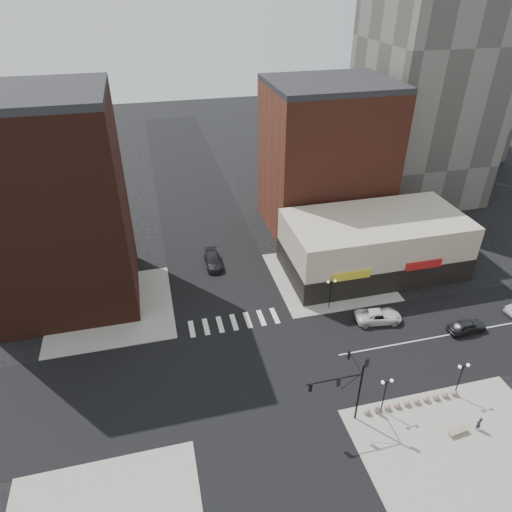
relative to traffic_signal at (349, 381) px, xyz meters
name	(u,v)px	position (x,y,z in m)	size (l,w,h in m)	color
ground	(250,372)	(-7.24, 7.83, -4.96)	(240.00, 240.00, 0.00)	black
road_ew	(250,371)	(-7.24, 7.83, -4.95)	(200.00, 14.00, 0.02)	black
road_ns	(250,371)	(-7.24, 7.83, -4.95)	(14.00, 200.00, 0.02)	black
sidewalk_nw	(111,308)	(-21.74, 22.33, -4.90)	(15.00, 15.00, 0.12)	gray
sidewalk_ne	(328,276)	(7.26, 22.33, -4.90)	(15.00, 15.00, 0.12)	gray
sidewalk_se	(465,454)	(8.76, -6.17, -4.90)	(18.00, 14.00, 0.12)	gray
building_nw	(54,209)	(-26.24, 26.33, 7.54)	(16.00, 15.00, 25.00)	#3B1B13
building_ne_midrise	(326,160)	(11.76, 37.33, 6.04)	(18.00, 15.00, 22.00)	maroon
building_ne_row	(373,249)	(13.76, 22.83, -1.66)	(24.20, 12.20, 8.00)	#BBAB94
traffic_signal	(349,381)	(0.00, 0.00, 0.00)	(5.59, 3.09, 7.77)	black
street_lamp_se_a	(386,388)	(3.76, -0.17, -1.67)	(1.22, 0.32, 4.16)	black
street_lamp_se_b	(462,372)	(11.76, -0.17, -1.67)	(1.22, 0.32, 4.16)	black
street_lamp_ne	(331,287)	(4.76, 15.83, -1.67)	(1.22, 0.32, 4.16)	black
bollard_row	(412,402)	(6.99, -0.17, -4.53)	(10.08, 0.63, 0.63)	#A0826E
white_suv	(379,316)	(9.60, 12.11, -4.19)	(2.56, 5.55, 1.54)	silver
dark_sedan_east	(467,326)	(18.76, 7.94, -4.17)	(1.86, 4.62, 1.57)	black
dark_sedan_north	(213,261)	(-7.69, 29.00, -4.17)	(2.21, 5.43, 1.57)	black
pedestrian	(479,424)	(11.38, -4.21, -4.07)	(0.57, 0.37, 1.55)	#29272C
stone_bench	(458,432)	(9.34, -4.17, -4.60)	(2.00, 0.78, 0.45)	gray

